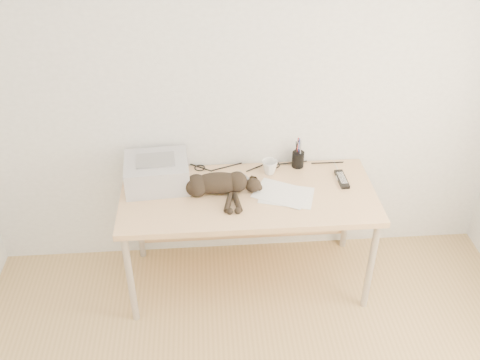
{
  "coord_description": "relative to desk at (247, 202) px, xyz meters",
  "views": [
    {
      "loc": [
        -0.26,
        -1.31,
        2.7
      ],
      "look_at": [
        -0.06,
        1.34,
        0.88
      ],
      "focal_mm": 40.0,
      "sensor_mm": 36.0,
      "label": 1
    }
  ],
  "objects": [
    {
      "name": "pen_cup",
      "position": [
        0.36,
        0.2,
        0.19
      ],
      "size": [
        0.08,
        0.08,
        0.2
      ],
      "color": "black",
      "rests_on": "desk"
    },
    {
      "name": "remote_grey",
      "position": [
        -0.0,
        0.05,
        0.14
      ],
      "size": [
        0.15,
        0.19,
        0.02
      ],
      "primitive_type": "cube",
      "rotation": [
        0.0,
        0.0,
        0.57
      ],
      "color": "gray",
      "rests_on": "desk"
    },
    {
      "name": "printer",
      "position": [
        -0.57,
        0.06,
        0.22
      ],
      "size": [
        0.42,
        0.36,
        0.19
      ],
      "color": "#ACADB1",
      "rests_on": "desk"
    },
    {
      "name": "papers",
      "position": [
        0.22,
        -0.11,
        0.14
      ],
      "size": [
        0.42,
        0.36,
        0.01
      ],
      "color": "white",
      "rests_on": "desk"
    },
    {
      "name": "cable_tangle",
      "position": [
        0.0,
        0.22,
        0.14
      ],
      "size": [
        1.36,
        0.09,
        0.01
      ],
      "primitive_type": null,
      "color": "black",
      "rests_on": "desk"
    },
    {
      "name": "wall_back",
      "position": [
        0.0,
        0.27,
        0.69
      ],
      "size": [
        3.5,
        0.0,
        3.5
      ],
      "primitive_type": "plane",
      "rotation": [
        1.57,
        0.0,
        0.0
      ],
      "color": "white",
      "rests_on": "floor"
    },
    {
      "name": "desk",
      "position": [
        0.0,
        0.0,
        0.0
      ],
      "size": [
        1.6,
        0.7,
        0.74
      ],
      "color": "tan",
      "rests_on": "floor"
    },
    {
      "name": "mug",
      "position": [
        0.16,
        0.13,
        0.18
      ],
      "size": [
        0.14,
        0.14,
        0.1
      ],
      "primitive_type": "imported",
      "rotation": [
        0.0,
        0.0,
        0.56
      ],
      "color": "silver",
      "rests_on": "desk"
    },
    {
      "name": "remote_black",
      "position": [
        0.62,
        0.01,
        0.14
      ],
      "size": [
        0.06,
        0.2,
        0.02
      ],
      "primitive_type": "cube",
      "rotation": [
        0.0,
        0.0,
        0.03
      ],
      "color": "black",
      "rests_on": "desk"
    },
    {
      "name": "mouse",
      "position": [
        0.62,
        0.04,
        0.15
      ],
      "size": [
        0.07,
        0.12,
        0.04
      ],
      "primitive_type": "ellipsoid",
      "rotation": [
        0.0,
        0.0,
        -0.05
      ],
      "color": "white",
      "rests_on": "desk"
    },
    {
      "name": "cat",
      "position": [
        -0.21,
        -0.06,
        0.2
      ],
      "size": [
        0.64,
        0.29,
        0.15
      ],
      "rotation": [
        0.0,
        0.0,
        -0.0
      ],
      "color": "black",
      "rests_on": "desk"
    }
  ]
}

